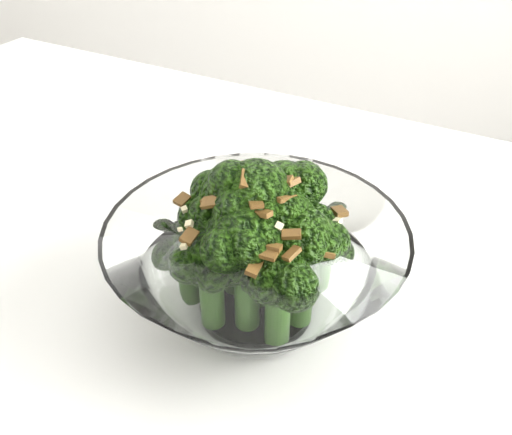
# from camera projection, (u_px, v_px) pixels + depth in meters

# --- Properties ---
(table) EXTENTS (1.36, 1.06, 0.75)m
(table) POSITION_uv_depth(u_px,v_px,m) (145.00, 284.00, 0.63)
(table) COLOR white
(table) RESTS_ON ground
(broccoli_dish) EXTENTS (0.24, 0.24, 0.15)m
(broccoli_dish) POSITION_uv_depth(u_px,v_px,m) (256.00, 260.00, 0.46)
(broccoli_dish) COLOR white
(broccoli_dish) RESTS_ON table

